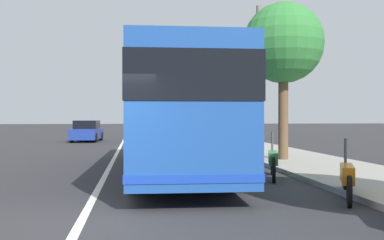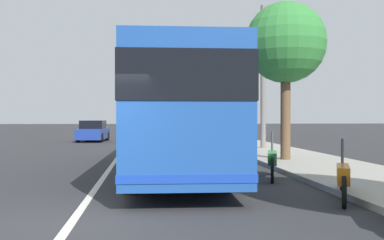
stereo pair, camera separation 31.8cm
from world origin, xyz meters
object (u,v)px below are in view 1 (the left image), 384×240
at_px(roadside_tree_mid_block, 283,44).
at_px(roadside_tree_far_block, 218,68).
at_px(car_oncoming, 87,132).
at_px(motorcycle_nearest_curb, 347,178).
at_px(utility_pole, 259,78).
at_px(car_side_street, 155,132).
at_px(motorcycle_mid_row, 273,161).
at_px(coach_bus, 175,110).

distance_m(roadside_tree_mid_block, roadside_tree_far_block, 19.65).
bearing_deg(car_oncoming, motorcycle_nearest_curb, 21.98).
height_order(car_oncoming, utility_pole, utility_pole).
height_order(motorcycle_nearest_curb, car_side_street, car_side_street).
relative_size(motorcycle_mid_row, roadside_tree_mid_block, 0.38).
relative_size(motorcycle_mid_row, car_side_street, 0.54).
distance_m(motorcycle_nearest_curb, motorcycle_mid_row, 3.48).
relative_size(motorcycle_nearest_curb, motorcycle_mid_row, 0.84).
bearing_deg(motorcycle_nearest_curb, roadside_tree_far_block, 18.14).
bearing_deg(motorcycle_mid_row, utility_pole, 2.37).
bearing_deg(car_oncoming, roadside_tree_far_block, 112.24).
distance_m(coach_bus, car_side_street, 16.57).
distance_m(motorcycle_nearest_curb, car_side_street, 22.18).
relative_size(motorcycle_nearest_curb, utility_pole, 0.26).
height_order(car_side_street, roadside_tree_far_block, roadside_tree_far_block).
bearing_deg(motorcycle_mid_row, car_oncoming, 35.48).
bearing_deg(roadside_tree_far_block, car_oncoming, 108.36).
bearing_deg(coach_bus, roadside_tree_mid_block, -61.59).
bearing_deg(coach_bus, car_oncoming, 15.94).
bearing_deg(utility_pole, roadside_tree_mid_block, 172.57).
height_order(motorcycle_mid_row, car_side_street, car_side_street).
bearing_deg(car_side_street, motorcycle_nearest_curb, -170.14).
distance_m(car_oncoming, car_side_street, 5.07).
xyz_separation_m(motorcycle_nearest_curb, car_oncoming, (23.83, 7.79, 0.23)).
distance_m(roadside_tree_mid_block, utility_pole, 6.52).
relative_size(coach_bus, roadside_tree_mid_block, 2.07).
bearing_deg(motorcycle_nearest_curb, roadside_tree_mid_block, 14.08).
bearing_deg(coach_bus, car_side_street, 1.55).
xyz_separation_m(coach_bus, car_oncoming, (18.39, 4.69, -1.25)).
distance_m(motorcycle_nearest_curb, utility_pole, 14.55).
relative_size(motorcycle_nearest_curb, car_oncoming, 0.45).
height_order(motorcycle_nearest_curb, utility_pole, utility_pole).
xyz_separation_m(coach_bus, utility_pole, (8.59, -5.12, 1.82)).
bearing_deg(utility_pole, coach_bus, 149.17).
distance_m(coach_bus, roadside_tree_mid_block, 5.43).
distance_m(coach_bus, roadside_tree_far_block, 22.72).
bearing_deg(car_oncoming, roadside_tree_mid_block, 32.82).
xyz_separation_m(car_side_street, utility_pole, (-7.94, -5.10, 3.04)).
bearing_deg(coach_bus, motorcycle_mid_row, -126.01).
relative_size(car_side_street, roadside_tree_mid_block, 0.71).
bearing_deg(roadside_tree_far_block, roadside_tree_mid_block, 176.77).
xyz_separation_m(coach_bus, car_side_street, (16.53, -0.03, -1.22)).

